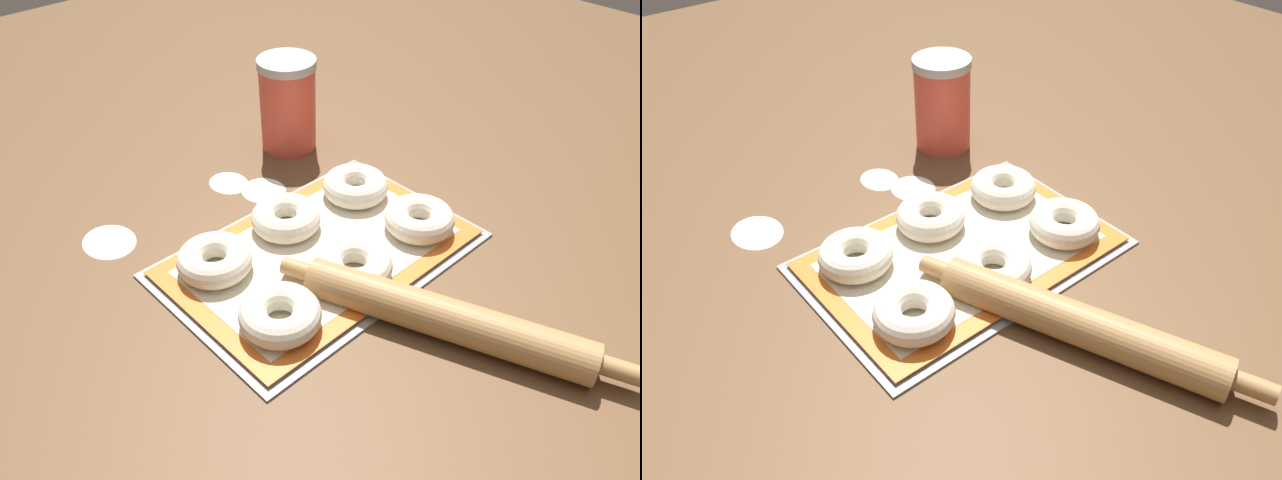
{
  "view_description": "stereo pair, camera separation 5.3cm",
  "coord_description": "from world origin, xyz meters",
  "views": [
    {
      "loc": [
        -0.52,
        -0.54,
        0.63
      ],
      "look_at": [
        -0.01,
        -0.01,
        0.03
      ],
      "focal_mm": 35.0,
      "sensor_mm": 36.0,
      "label": 1
    },
    {
      "loc": [
        -0.48,
        -0.58,
        0.63
      ],
      "look_at": [
        -0.01,
        -0.01,
        0.03
      ],
      "focal_mm": 35.0,
      "sensor_mm": 36.0,
      "label": 2
    }
  ],
  "objects": [
    {
      "name": "bagel_back_center",
      "position": [
        -0.01,
        0.07,
        0.03
      ],
      "size": [
        0.11,
        0.11,
        0.04
      ],
      "color": "silver",
      "rests_on": "baking_mat"
    },
    {
      "name": "baking_tray",
      "position": [
        -0.01,
        -0.01,
        0.0
      ],
      "size": [
        0.47,
        0.31,
        0.01
      ],
      "color": "#93969B",
      "rests_on": "ground_plane"
    },
    {
      "name": "bagel_front_center",
      "position": [
        -0.01,
        -0.08,
        0.03
      ],
      "size": [
        0.11,
        0.11,
        0.04
      ],
      "color": "silver",
      "rests_on": "baking_mat"
    },
    {
      "name": "flour_patch_side",
      "position": [
        0.04,
        0.19,
        0.0
      ],
      "size": [
        0.08,
        0.08,
        0.0
      ],
      "color": "white",
      "rests_on": "ground_plane"
    },
    {
      "name": "bagel_back_right",
      "position": [
        0.14,
        0.06,
        0.03
      ],
      "size": [
        0.11,
        0.11,
        0.04
      ],
      "color": "silver",
      "rests_on": "baking_mat"
    },
    {
      "name": "ground_plane",
      "position": [
        0.0,
        0.0,
        0.0
      ],
      "size": [
        2.8,
        2.8,
        0.0
      ],
      "primitive_type": "plane",
      "color": "brown"
    },
    {
      "name": "flour_canister",
      "position": [
        0.18,
        0.28,
        0.09
      ],
      "size": [
        0.11,
        0.11,
        0.18
      ],
      "color": "#DB4C3D",
      "rests_on": "ground_plane"
    },
    {
      "name": "rolling_pin",
      "position": [
        0.0,
        -0.24,
        0.03
      ],
      "size": [
        0.2,
        0.46,
        0.06
      ],
      "color": "#AD7F4C",
      "rests_on": "ground_plane"
    },
    {
      "name": "flour_patch_near",
      "position": [
        -0.23,
        0.25,
        0.0
      ],
      "size": [
        0.08,
        0.1,
        0.0
      ],
      "color": "white",
      "rests_on": "ground_plane"
    },
    {
      "name": "flour_patch_far",
      "position": [
        0.01,
        0.26,
        0.0
      ],
      "size": [
        0.07,
        0.08,
        0.0
      ],
      "color": "white",
      "rests_on": "ground_plane"
    },
    {
      "name": "bagel_back_left",
      "position": [
        -0.15,
        0.07,
        0.03
      ],
      "size": [
        0.11,
        0.11,
        0.04
      ],
      "color": "silver",
      "rests_on": "baking_mat"
    },
    {
      "name": "bagel_front_right",
      "position": [
        0.14,
        -0.08,
        0.03
      ],
      "size": [
        0.11,
        0.11,
        0.04
      ],
      "color": "silver",
      "rests_on": "baking_mat"
    },
    {
      "name": "baking_mat",
      "position": [
        -0.01,
        -0.01,
        0.01
      ],
      "size": [
        0.45,
        0.29,
        0.0
      ],
      "color": "orange",
      "rests_on": "baking_tray"
    },
    {
      "name": "bagel_front_left",
      "position": [
        -0.16,
        -0.08,
        0.03
      ],
      "size": [
        0.11,
        0.11,
        0.04
      ],
      "color": "silver",
      "rests_on": "baking_mat"
    }
  ]
}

